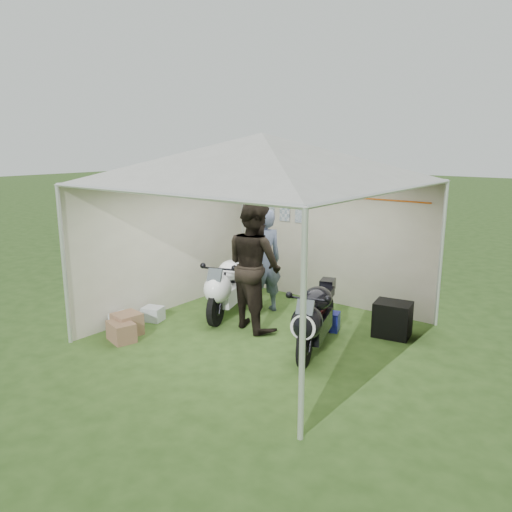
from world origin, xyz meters
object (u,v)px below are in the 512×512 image
(canopy_tent, at_px, (263,163))
(crate_3, at_px, (121,332))
(equipment_box, at_px, (392,319))
(crate_0, at_px, (125,322))
(crate_2, at_px, (153,314))
(motorcycle_white, at_px, (228,285))
(motorcycle_black, at_px, (315,316))
(crate_1, at_px, (127,324))
(person_dark_jacket, at_px, (254,265))
(paddock_stand, at_px, (327,321))
(person_blue_jacket, at_px, (264,261))

(canopy_tent, bearing_deg, crate_3, -133.38)
(equipment_box, xyz_separation_m, crate_0, (-3.38, -2.34, -0.13))
(crate_2, bearing_deg, motorcycle_white, 51.56)
(crate_2, xyz_separation_m, crate_3, (0.30, -0.86, 0.03))
(canopy_tent, distance_m, crate_3, 3.22)
(motorcycle_white, height_order, crate_2, motorcycle_white)
(motorcycle_black, distance_m, equipment_box, 1.37)
(crate_2, bearing_deg, motorcycle_black, 12.03)
(canopy_tent, bearing_deg, crate_1, -140.12)
(motorcycle_black, xyz_separation_m, person_dark_jacket, (-1.23, 0.21, 0.50))
(paddock_stand, relative_size, equipment_box, 0.73)
(canopy_tent, relative_size, motorcycle_black, 3.15)
(motorcycle_white, relative_size, paddock_stand, 4.72)
(person_dark_jacket, bearing_deg, equipment_box, -135.49)
(paddock_stand, xyz_separation_m, crate_0, (-2.47, -1.95, -0.01))
(paddock_stand, height_order, crate_3, paddock_stand)
(paddock_stand, distance_m, person_dark_jacket, 1.43)
(canopy_tent, distance_m, person_dark_jacket, 1.59)
(motorcycle_white, height_order, crate_0, motorcycle_white)
(paddock_stand, bearing_deg, crate_3, -134.04)
(motorcycle_black, height_order, crate_3, motorcycle_black)
(person_dark_jacket, relative_size, crate_2, 6.41)
(paddock_stand, relative_size, crate_2, 1.24)
(person_blue_jacket, xyz_separation_m, crate_2, (-1.15, -1.49, -0.78))
(person_dark_jacket, distance_m, person_blue_jacket, 0.78)
(motorcycle_white, bearing_deg, equipment_box, -3.30)
(motorcycle_black, relative_size, crate_1, 4.78)
(crate_0, distance_m, crate_2, 0.57)
(motorcycle_black, distance_m, crate_0, 2.98)
(canopy_tent, relative_size, crate_2, 18.04)
(person_blue_jacket, bearing_deg, crate_1, 5.04)
(person_dark_jacket, xyz_separation_m, crate_3, (-1.20, -1.66, -0.86))
(motorcycle_white, height_order, person_blue_jacket, person_blue_jacket)
(crate_0, height_order, crate_2, crate_0)
(crate_2, bearing_deg, crate_1, -75.81)
(crate_2, bearing_deg, person_blue_jacket, 52.27)
(motorcycle_white, height_order, paddock_stand, motorcycle_white)
(equipment_box, xyz_separation_m, crate_1, (-3.21, -2.42, -0.10))
(crate_0, bearing_deg, crate_1, -25.45)
(canopy_tent, relative_size, person_dark_jacket, 2.81)
(motorcycle_white, distance_m, equipment_box, 2.72)
(motorcycle_white, distance_m, crate_0, 1.79)
(motorcycle_black, xyz_separation_m, paddock_stand, (-0.26, 0.80, -0.36))
(person_blue_jacket, height_order, crate_1, person_blue_jacket)
(canopy_tent, bearing_deg, crate_0, -144.54)
(paddock_stand, bearing_deg, person_dark_jacket, -148.84)
(canopy_tent, relative_size, motorcycle_white, 3.08)
(motorcycle_black, distance_m, person_dark_jacket, 1.34)
(person_blue_jacket, distance_m, crate_0, 2.48)
(canopy_tent, relative_size, paddock_stand, 14.55)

